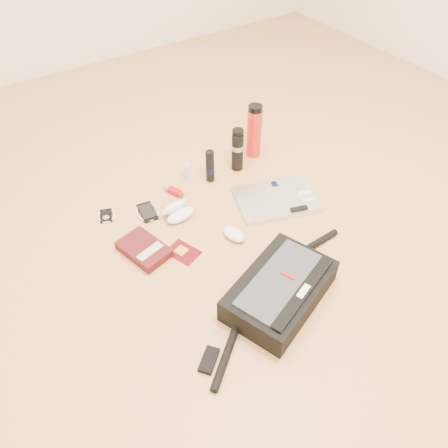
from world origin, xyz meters
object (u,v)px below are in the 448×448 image
object	(u,v)px
laptop	(277,199)
thermos_black	(238,150)
messenger_bag	(280,290)
book	(144,249)
thermos_red	(254,131)

from	to	relation	value
laptop	thermos_black	bearing A→B (deg)	110.01
messenger_bag	book	distance (m)	0.58
thermos_black	thermos_red	bearing A→B (deg)	20.37
laptop	thermos_red	world-z (taller)	thermos_red
book	messenger_bag	bearing A→B (deg)	-72.06
messenger_bag	laptop	size ratio (longest dim) A/B	1.93
book	thermos_red	xyz separation A→B (m)	(0.78, 0.31, 0.12)
messenger_bag	book	bearing A→B (deg)	101.99
messenger_bag	thermos_black	distance (m)	0.82
thermos_black	book	bearing A→B (deg)	-158.40
messenger_bag	thermos_red	bearing A→B (deg)	39.27
thermos_black	thermos_red	xyz separation A→B (m)	(0.14, 0.05, 0.03)
thermos_black	thermos_red	distance (m)	0.15
thermos_black	thermos_red	size ratio (longest dim) A/B	0.79
book	thermos_black	xyz separation A→B (m)	(0.64, 0.26, 0.09)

